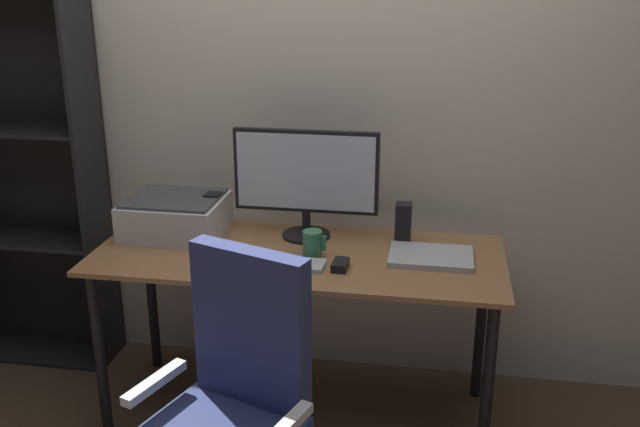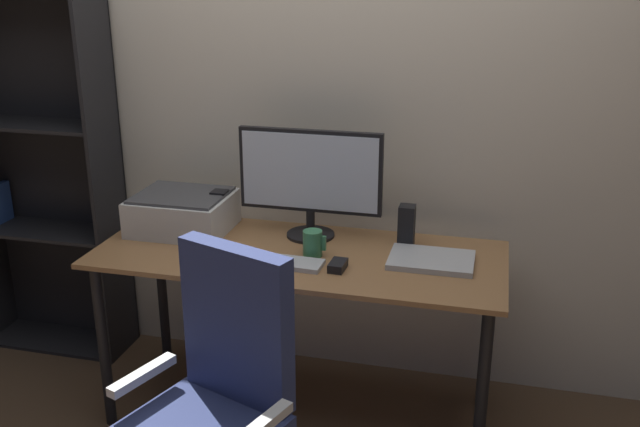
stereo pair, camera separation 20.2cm
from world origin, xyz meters
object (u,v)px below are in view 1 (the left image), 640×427
object	(u,v)px
desk	(298,273)
bookshelf	(23,184)
monitor	(307,177)
mouse	(340,265)
coffee_mug	(313,244)
keyboard	(287,263)
speaker_right	(403,224)
printer	(175,216)
speaker_left	(214,213)
laptop	(431,257)

from	to	relation	value
desk	bookshelf	bearing A→B (deg)	166.41
monitor	mouse	world-z (taller)	monitor
coffee_mug	keyboard	bearing A→B (deg)	-126.54
speaker_right	printer	distance (m)	0.95
monitor	speaker_right	world-z (taller)	monitor
mouse	speaker_right	world-z (taller)	speaker_right
speaker_left	speaker_right	distance (m)	0.80
desk	bookshelf	xyz separation A→B (m)	(-1.36, 0.33, 0.20)
keyboard	bookshelf	world-z (taller)	bookshelf
monitor	coffee_mug	world-z (taller)	monitor
keyboard	printer	distance (m)	0.59
mouse	coffee_mug	size ratio (longest dim) A/B	0.93
coffee_mug	speaker_right	world-z (taller)	speaker_right
desk	speaker_left	world-z (taller)	speaker_left
desk	mouse	size ratio (longest dim) A/B	16.80
monitor	bookshelf	bearing A→B (deg)	173.91
laptop	bookshelf	bearing A→B (deg)	171.09
mouse	speaker_right	size ratio (longest dim) A/B	0.56
desk	keyboard	size ratio (longest dim) A/B	5.56
keyboard	laptop	bearing A→B (deg)	18.79
mouse	printer	bearing A→B (deg)	164.14
keyboard	mouse	distance (m)	0.20
speaker_right	bookshelf	world-z (taller)	bookshelf
bookshelf	coffee_mug	bearing A→B (deg)	-13.76
keyboard	speaker_left	xyz separation A→B (m)	(-0.38, 0.30, 0.08)
keyboard	speaker_right	distance (m)	0.52
coffee_mug	printer	distance (m)	0.63
mouse	speaker_left	distance (m)	0.66
desk	keyboard	world-z (taller)	keyboard
monitor	mouse	distance (m)	0.43
coffee_mug	desk	bearing A→B (deg)	162.71
desk	mouse	bearing A→B (deg)	-33.74
coffee_mug	bookshelf	size ratio (longest dim) A/B	0.06
printer	speaker_right	bearing A→B (deg)	3.02
mouse	laptop	world-z (taller)	mouse
monitor	bookshelf	world-z (taller)	bookshelf
printer	speaker_left	bearing A→B (deg)	18.25
desk	printer	world-z (taller)	printer
mouse	speaker_left	xyz separation A→B (m)	(-0.58, 0.30, 0.07)
printer	desk	bearing A→B (deg)	-12.87
speaker_left	speaker_right	size ratio (longest dim) A/B	1.00
coffee_mug	speaker_left	bearing A→B (deg)	157.00
bookshelf	speaker_right	bearing A→B (deg)	-4.97
mouse	laptop	xyz separation A→B (m)	(0.33, 0.15, -0.01)
speaker_right	coffee_mug	bearing A→B (deg)	-150.01
monitor	speaker_left	world-z (taller)	monitor
printer	keyboard	bearing A→B (deg)	-25.56
keyboard	speaker_right	size ratio (longest dim) A/B	1.71
keyboard	laptop	world-z (taller)	laptop
monitor	speaker_left	size ratio (longest dim) A/B	3.49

